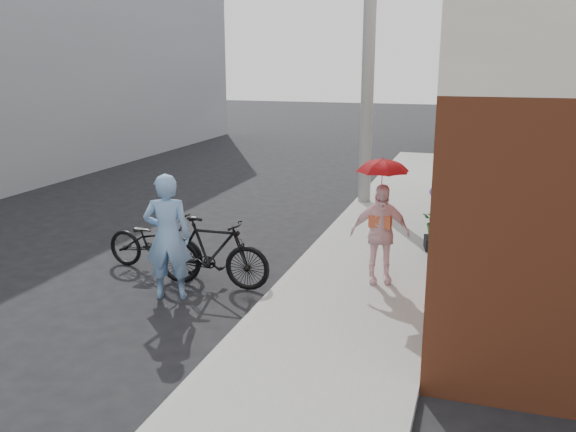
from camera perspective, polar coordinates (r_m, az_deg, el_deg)
The scene contains 11 objects.
ground at distance 9.12m, azimuth -7.01°, elevation -6.98°, with size 80.00×80.00×0.00m, color black.
sidewalk at distance 10.33m, azimuth 8.39°, elevation -4.07°, with size 2.20×24.00×0.12m, color gray.
curb at distance 10.57m, azimuth 2.17°, elevation -3.50°, with size 0.12×24.00×0.12m, color #9E9E99.
utility_pole at distance 13.92m, azimuth 7.56°, elevation 15.10°, with size 0.28×0.28×7.00m, color #9E9E99.
officer at distance 8.71m, azimuth -11.19°, elevation -1.92°, with size 0.66×0.43×1.80m, color #78A3D5.
bike_left at distance 10.02m, azimuth -12.33°, elevation -2.42°, with size 0.62×1.77×0.93m, color black.
bike_right at distance 9.12m, azimuth -7.06°, elevation -3.42°, with size 0.50×1.77×1.07m, color black.
kimono_woman at distance 8.97m, azimuth 8.59°, elevation -1.63°, with size 0.86×0.36×1.47m, color #FCD3DA.
parasol at distance 8.74m, azimuth 8.85°, elevation 5.04°, with size 0.73×0.73×0.64m, color red.
planter at distance 10.86m, azimuth 13.73°, elevation -2.50°, with size 0.41×0.41×0.21m, color black.
potted_plant at distance 10.76m, azimuth 13.85°, elevation -0.52°, with size 0.51×0.44×0.56m, color #2E702D.
Camera 1 is at (3.61, -7.69, 3.32)m, focal length 38.00 mm.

